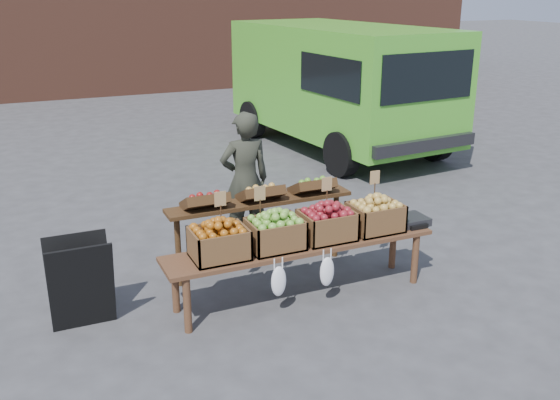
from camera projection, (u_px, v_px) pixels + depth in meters
name	position (u px, v px, depth m)	size (l,w,h in m)	color
ground	(330.00, 309.00, 5.93)	(80.00, 80.00, 0.00)	#424144
delivery_van	(338.00, 88.00, 11.43)	(2.29, 5.00, 2.24)	green
vendor	(245.00, 180.00, 7.14)	(0.58, 0.38, 1.59)	#2B2D23
chalkboard_sign	(81.00, 283.00, 5.51)	(0.56, 0.31, 0.84)	black
back_table	(261.00, 225.00, 6.57)	(2.10, 0.44, 1.04)	#3A2412
display_bench	(301.00, 270.00, 6.07)	(2.70, 0.56, 0.57)	#50301D
crate_golden_apples	(219.00, 243.00, 5.62)	(0.50, 0.40, 0.28)	#AF6C17
crate_russet_pears	(275.00, 234.00, 5.83)	(0.50, 0.40, 0.28)	#5D8C2B
crate_red_apples	(327.00, 225.00, 6.04)	(0.50, 0.40, 0.28)	maroon
crate_green_apples	(375.00, 217.00, 6.25)	(0.50, 0.40, 0.28)	gold
weighing_scale	(410.00, 220.00, 6.45)	(0.34, 0.30, 0.08)	black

